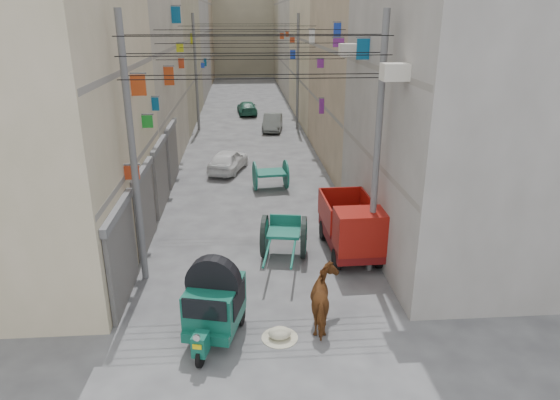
{
  "coord_description": "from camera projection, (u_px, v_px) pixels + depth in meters",
  "views": [
    {
      "loc": [
        -0.4,
        -8.27,
        7.78
      ],
      "look_at": [
        0.71,
        6.5,
        2.32
      ],
      "focal_mm": 32.0,
      "sensor_mm": 36.0,
      "label": 1
    }
  ],
  "objects": [
    {
      "name": "distant_car_grey",
      "position": [
        273.0,
        122.0,
        36.03
      ],
      "size": [
        1.72,
        3.72,
        1.18
      ],
      "primitive_type": "imported",
      "rotation": [
        0.0,
        0.0,
        -0.13
      ],
      "color": "#575C59",
      "rests_on": "ground"
    },
    {
      "name": "second_cart",
      "position": [
        270.0,
        174.0,
        23.67
      ],
      "size": [
        1.72,
        1.56,
        1.39
      ],
      "rotation": [
        0.0,
        0.0,
        0.12
      ],
      "color": "#155E4E",
      "rests_on": "ground"
    },
    {
      "name": "distant_car_green",
      "position": [
        247.0,
        108.0,
        41.99
      ],
      "size": [
        1.8,
        3.82,
        1.08
      ],
      "primitive_type": "imported",
      "rotation": [
        0.0,
        0.0,
        3.22
      ],
      "color": "#1F5D48",
      "rests_on": "ground"
    },
    {
      "name": "shutters_left",
      "position": [
        154.0,
        189.0,
        19.37
      ],
      "size": [
        0.18,
        14.4,
        2.88
      ],
      "color": "#4C4D51",
      "rests_on": "ground"
    },
    {
      "name": "utility_poles",
      "position": [
        250.0,
        97.0,
        24.98
      ],
      "size": [
        7.4,
        22.2,
        8.0
      ],
      "color": "#5F5E61",
      "rests_on": "ground"
    },
    {
      "name": "feed_sack",
      "position": [
        280.0,
        333.0,
        12.79
      ],
      "size": [
        0.59,
        0.47,
        0.29
      ],
      "primitive_type": "ellipsoid",
      "color": "beige",
      "rests_on": "ground"
    },
    {
      "name": "overhead_cables",
      "position": [
        250.0,
        41.0,
        21.59
      ],
      "size": [
        7.4,
        22.52,
        1.12
      ],
      "color": "black",
      "rests_on": "ground"
    },
    {
      "name": "auto_rickshaw",
      "position": [
        214.0,
        301.0,
        12.61
      ],
      "size": [
        1.77,
        2.51,
        1.71
      ],
      "rotation": [
        0.0,
        0.0,
        -0.24
      ],
      "color": "black",
      "rests_on": "ground"
    },
    {
      "name": "signboards",
      "position": [
        249.0,
        95.0,
        29.53
      ],
      "size": [
        8.22,
        40.52,
        5.67
      ],
      "color": "#BE3A19",
      "rests_on": "ground"
    },
    {
      "name": "ac_units",
      "position": [
        372.0,
        28.0,
        15.31
      ],
      "size": [
        0.7,
        6.55,
        3.35
      ],
      "color": "beige",
      "rests_on": "ground"
    },
    {
      "name": "distant_car_white",
      "position": [
        228.0,
        160.0,
        26.46
      ],
      "size": [
        2.38,
        3.78,
        1.2
      ],
      "primitive_type": "imported",
      "rotation": [
        0.0,
        0.0,
        2.85
      ],
      "color": "white",
      "rests_on": "ground"
    },
    {
      "name": "horse",
      "position": [
        326.0,
        300.0,
        13.12
      ],
      "size": [
        0.97,
        1.87,
        1.53
      ],
      "primitive_type": "imported",
      "rotation": [
        0.0,
        0.0,
        3.06
      ],
      "color": "maroon",
      "rests_on": "ground"
    },
    {
      "name": "tonga_cart",
      "position": [
        284.0,
        236.0,
        16.99
      ],
      "size": [
        1.72,
        3.37,
        1.45
      ],
      "rotation": [
        0.0,
        0.0,
        -0.17
      ],
      "color": "black",
      "rests_on": "ground"
    },
    {
      "name": "mini_truck",
      "position": [
        353.0,
        232.0,
        16.78
      ],
      "size": [
        1.7,
        3.64,
        2.03
      ],
      "rotation": [
        0.0,
        0.0,
        0.02
      ],
      "color": "black",
      "rests_on": "ground"
    },
    {
      "name": "end_cap_building",
      "position": [
        243.0,
        26.0,
        69.96
      ],
      "size": [
        22.0,
        10.0,
        13.0
      ],
      "primitive_type": "cube",
      "color": "tan",
      "rests_on": "ground"
    },
    {
      "name": "building_row_left",
      "position": [
        145.0,
        34.0,
        39.59
      ],
      "size": [
        8.0,
        62.0,
        14.0
      ],
      "color": "beige",
      "rests_on": "ground"
    },
    {
      "name": "building_row_right",
      "position": [
        343.0,
        34.0,
        40.71
      ],
      "size": [
        8.0,
        62.0,
        14.0
      ],
      "color": "#9F9995",
      "rests_on": "ground"
    }
  ]
}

